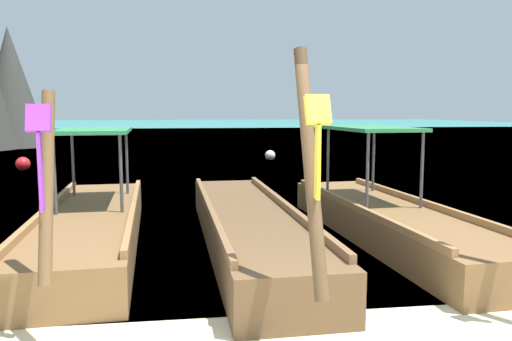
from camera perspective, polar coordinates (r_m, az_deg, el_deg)
sea_water at (r=64.93m, az=-7.04°, el=4.87°), size 120.00×120.00×0.00m
longtail_boat_violet_ribbon at (r=8.17m, az=-18.21°, el=-5.95°), size 1.74×6.42×2.29m
longtail_boat_yellow_ribbon at (r=7.82m, az=-0.94°, el=-6.41°), size 1.49×7.17×2.66m
longtail_boat_blue_ribbon at (r=8.50m, az=14.90°, el=-5.39°), size 1.74×6.74×2.80m
mooring_buoy_near at (r=19.37m, az=-24.97°, el=0.68°), size 0.49×0.49×0.49m
mooring_buoy_far at (r=21.30m, az=1.62°, el=1.73°), size 0.43×0.43×0.43m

